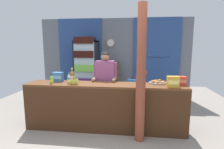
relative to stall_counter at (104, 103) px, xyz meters
The scene contains 16 objects.
ground_plane 0.96m from the stall_counter, 94.65° to the left, with size 7.43×7.43×0.00m, color gray.
back_wall_curtained 2.63m from the stall_counter, 90.98° to the left, with size 4.91×0.22×2.62m.
stall_counter is the anchor object (origin of this frame).
timber_post 0.97m from the stall_counter, 21.70° to the right, with size 0.19×0.17×2.46m.
drink_fridge 2.25m from the stall_counter, 113.81° to the left, with size 0.70×0.66×2.00m.
bottle_shelf_rack 2.20m from the stall_counter, 93.14° to the left, with size 0.48×0.28×1.27m.
plastic_lawn_chair 1.50m from the stall_counter, 63.05° to the left, with size 0.59×0.59×0.86m.
shopkeeper 0.70m from the stall_counter, 96.04° to the left, with size 0.53×0.42×1.59m.
soda_bottle_iced_tea 0.94m from the stall_counter, 159.41° to the left, with size 0.10×0.10×0.30m.
soda_bottle_lime_soda 1.19m from the stall_counter, behind, with size 0.07×0.07×0.20m.
soda_bottle_water 0.91m from the stall_counter, behind, with size 0.07×0.07×0.23m.
snack_box_biscuit 1.18m from the stall_counter, 166.88° to the left, with size 0.21×0.14×0.20m.
snack_box_choco_powder 1.41m from the stall_counter, ahead, with size 0.22×0.12×0.21m.
snack_box_crackers 1.59m from the stall_counter, ahead, with size 0.22×0.14×0.17m.
pastry_tray 1.20m from the stall_counter, 15.54° to the left, with size 0.35×0.35×0.07m.
banana_bunch 0.75m from the stall_counter, behind, with size 0.27×0.07×0.16m.
Camera 1 is at (0.65, -3.08, 1.75)m, focal length 28.87 mm.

